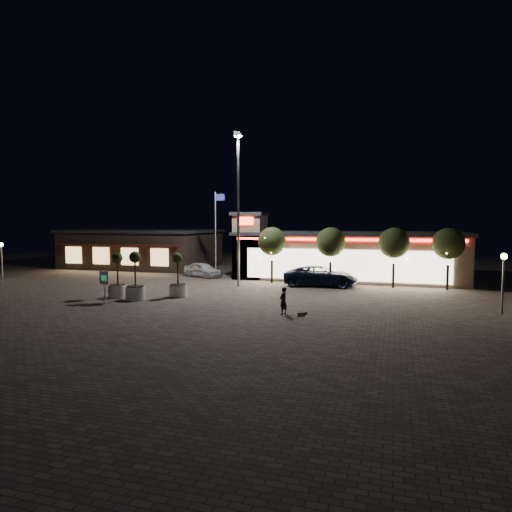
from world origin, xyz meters
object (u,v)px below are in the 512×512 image
(pickup_truck, at_px, (321,276))
(planter_mid, at_px, (135,285))
(pedestrian, at_px, (283,301))
(valet_sign, at_px, (104,280))
(planter_left, at_px, (118,284))
(white_sedan, at_px, (203,270))

(pickup_truck, bearing_deg, planter_mid, 128.75)
(pickup_truck, xyz_separation_m, planter_mid, (-10.93, -10.04, 0.18))
(pickup_truck, distance_m, pedestrian, 11.86)
(valet_sign, bearing_deg, planter_mid, 43.02)
(planter_left, bearing_deg, valet_sign, -83.19)
(pickup_truck, xyz_separation_m, white_sedan, (-11.68, 2.86, -0.13))
(pickup_truck, bearing_deg, planter_left, 123.38)
(valet_sign, bearing_deg, pedestrian, -2.12)
(white_sedan, xyz_separation_m, planter_mid, (0.75, -12.89, 0.31))
(pedestrian, bearing_deg, pickup_truck, -158.00)
(pickup_truck, bearing_deg, valet_sign, 128.80)
(pedestrian, xyz_separation_m, planter_mid, (-10.69, 1.82, 0.23))
(planter_left, distance_m, planter_mid, 1.75)
(pickup_truck, height_order, planter_left, planter_left)
(pickup_truck, relative_size, valet_sign, 2.94)
(white_sedan, bearing_deg, pickup_truck, -78.73)
(white_sedan, height_order, valet_sign, valet_sign)
(white_sedan, bearing_deg, planter_mid, -151.66)
(pickup_truck, xyz_separation_m, valet_sign, (-12.39, -11.41, 0.59))
(pedestrian, relative_size, valet_sign, 0.77)
(pedestrian, bearing_deg, planter_left, -77.29)
(pickup_truck, relative_size, planter_mid, 1.83)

